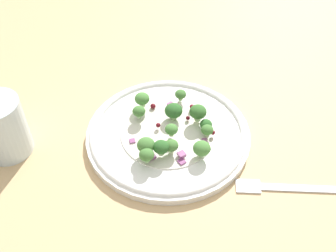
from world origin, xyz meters
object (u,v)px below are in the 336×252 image
Objects in this scene: fork at (291,188)px; broccoli_floret_0 at (173,111)px; water_glass at (2,127)px; plate at (168,134)px; broccoli_floret_2 at (142,99)px; broccoli_floret_1 at (139,111)px.

broccoli_floret_0 is at bearing -94.14° from fork.
water_glass reaches higher than fork.
plate is 7.53cm from broccoli_floret_2.
fork is at bearing 94.16° from plate.
plate is at bearing 20.03° from broccoli_floret_0.
plate is at bearing 129.20° from water_glass.
plate is at bearing 71.57° from broccoli_floret_2.
water_glass is at bearing -50.80° from plate.
broccoli_floret_0 is 1.17× the size of broccoli_floret_2.
broccoli_floret_0 is 26.57cm from water_glass.
broccoli_floret_0 is 5.65cm from broccoli_floret_2.
fork is (-1.50, 20.68, -0.61)cm from plate.
broccoli_floret_1 is 26.40cm from fork.
water_glass is (18.19, -12.87, 1.40)cm from broccoli_floret_2.
broccoli_floret_1 reaches higher than plate.
broccoli_floret_0 is (-3.08, -1.12, 2.19)cm from plate.
broccoli_floret_0 is 22.04cm from fork.
water_glass is at bearing -66.55° from fork.
water_glass is at bearing -35.28° from broccoli_floret_2.
broccoli_floret_1 is at bearing -86.61° from plate.
broccoli_floret_1 is (3.41, -4.35, 0.21)cm from broccoli_floret_0.
plate is 5.99cm from broccoli_floret_1.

